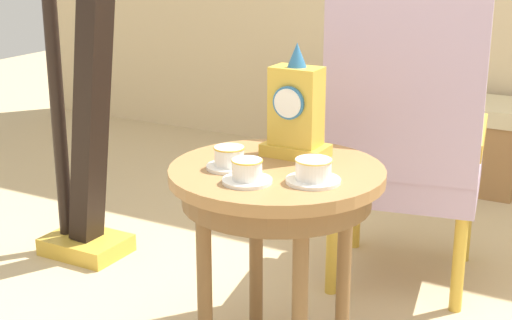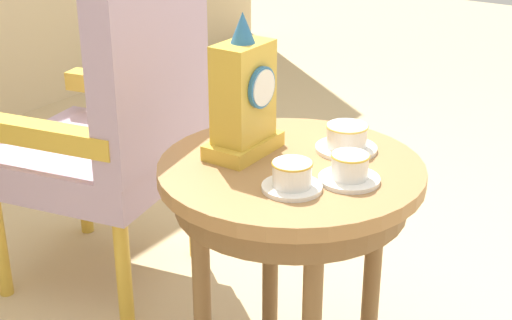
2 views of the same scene
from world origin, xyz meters
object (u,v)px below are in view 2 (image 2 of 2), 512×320
side_table (290,197)px  teacup_left (292,177)px  teacup_right (350,169)px  teacup_center (347,139)px  mantel_clock (244,99)px  armchair (120,106)px

side_table → teacup_left: size_ratio=4.82×
teacup_left → teacup_right: (0.10, -0.08, -0.00)m
teacup_left → teacup_center: (0.26, 0.01, 0.00)m
side_table → teacup_center: size_ratio=4.24×
teacup_right → mantel_clock: size_ratio=0.40×
teacup_left → mantel_clock: (0.11, 0.20, 0.11)m
side_table → teacup_left: 0.17m
teacup_right → mantel_clock: (0.00, 0.28, 0.11)m
side_table → mantel_clock: size_ratio=1.87×
side_table → mantel_clock: 0.25m
teacup_left → teacup_right: size_ratio=0.96×
mantel_clock → armchair: bearing=74.3°
mantel_clock → teacup_right: bearing=-90.8°
teacup_right → mantel_clock: mantel_clock is taller
side_table → armchair: armchair is taller
side_table → armchair: size_ratio=0.55×
teacup_center → side_table: bearing=155.3°
side_table → teacup_right: 0.19m
mantel_clock → teacup_left: bearing=-118.6°
side_table → teacup_center: bearing=-24.7°
side_table → teacup_left: teacup_left is taller
teacup_right → teacup_left: bearing=141.9°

